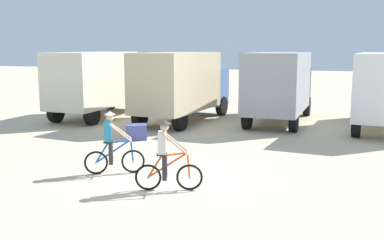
% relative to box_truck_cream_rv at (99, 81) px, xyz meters
% --- Properties ---
extents(ground_plane, '(120.00, 120.00, 0.00)m').
position_rel_box_truck_cream_rv_xyz_m(ground_plane, '(6.99, -9.20, -1.87)').
color(ground_plane, beige).
extents(box_truck_cream_rv, '(2.76, 6.88, 3.35)m').
position_rel_box_truck_cream_rv_xyz_m(box_truck_cream_rv, '(0.00, 0.00, 0.00)').
color(box_truck_cream_rv, beige).
rests_on(box_truck_cream_rv, ground).
extents(box_truck_tan_camper, '(3.22, 7.00, 3.35)m').
position_rel_box_truck_cream_rv_xyz_m(box_truck_tan_camper, '(4.55, -0.08, 0.00)').
color(box_truck_tan_camper, '#CCB78E').
rests_on(box_truck_tan_camper, ground).
extents(box_truck_grey_hauler, '(2.73, 6.87, 3.35)m').
position_rel_box_truck_cream_rv_xyz_m(box_truck_grey_hauler, '(9.11, 1.02, 0.00)').
color(box_truck_grey_hauler, '#9E9EA3').
rests_on(box_truck_grey_hauler, ground).
extents(cyclist_orange_shirt, '(1.58, 0.86, 1.82)m').
position_rel_box_truck_cream_rv_xyz_m(cyclist_orange_shirt, '(5.56, -9.40, -1.03)').
color(cyclist_orange_shirt, black).
rests_on(cyclist_orange_shirt, ground).
extents(cyclist_cowboy_hat, '(1.67, 0.68, 1.82)m').
position_rel_box_truck_cream_rv_xyz_m(cyclist_cowboy_hat, '(7.57, -10.37, -1.03)').
color(cyclist_cowboy_hat, black).
rests_on(cyclist_cowboy_hat, ground).
extents(supply_crate, '(1.01, 0.92, 0.59)m').
position_rel_box_truck_cream_rv_xyz_m(supply_crate, '(4.20, -4.72, -1.58)').
color(supply_crate, '#4C5199').
rests_on(supply_crate, ground).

